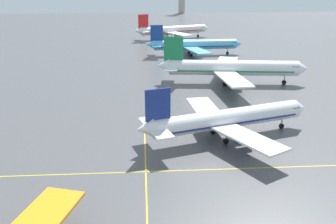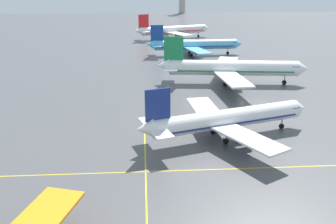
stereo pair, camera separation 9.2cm
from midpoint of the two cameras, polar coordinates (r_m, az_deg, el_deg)
The scene contains 4 objects.
airliner_second_row at distance 70.39m, azimuth 8.79°, elevation -1.06°, with size 34.26×29.26×10.88m.
airliner_third_row at distance 106.72m, azimuth 9.43°, elevation 6.48°, with size 41.49×35.54×12.89m.
airliner_far_left_stand at distance 145.13m, azimuth 3.95°, elevation 9.98°, with size 36.61×31.54×11.38m.
airliner_far_right_stand at distance 183.88m, azimuth 0.74°, elevation 12.13°, with size 36.97×31.60×11.77m.
Camera 2 is at (-0.05, -14.23, 28.47)m, focal length 40.80 mm.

